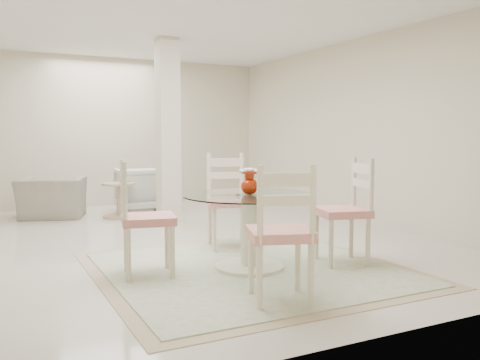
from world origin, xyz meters
name	(u,v)px	position (x,y,z in m)	size (l,w,h in m)	color
ground	(164,240)	(0.00, 0.00, 0.00)	(7.00, 7.00, 0.00)	beige
room_shell	(162,88)	(0.00, 0.00, 1.86)	(6.02, 7.02, 2.71)	beige
column	(168,131)	(0.50, 1.30, 1.35)	(0.30, 0.30, 2.70)	beige
area_rug	(249,269)	(0.30, -1.68, 0.01)	(2.82, 2.82, 0.02)	tan
dining_table	(249,232)	(0.30, -1.68, 0.37)	(1.26, 1.26, 0.73)	beige
red_vase	(249,182)	(0.30, -1.67, 0.85)	(0.19, 0.17, 0.25)	#A92105
dining_chair_east	(349,203)	(1.30, -1.91, 0.62)	(0.57, 0.57, 1.17)	beige
dining_chair_north	(228,193)	(0.54, -0.68, 0.63)	(0.59, 0.59, 1.19)	#F0E2C5
dining_chair_west	(140,210)	(-0.70, -1.44, 0.62)	(0.55, 0.55, 1.17)	beige
dining_chair_south	(282,224)	(0.06, -2.67, 0.62)	(0.60, 0.60, 1.18)	#F3EBC7
recliner_taupe	(52,198)	(-1.02, 2.47, 0.31)	(0.97, 0.85, 0.63)	gray
armchair_white	(141,189)	(0.41, 2.53, 0.38)	(0.80, 0.83, 0.75)	silver
side_table	(119,202)	(-0.08, 2.01, 0.25)	(0.53, 0.53, 0.55)	tan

